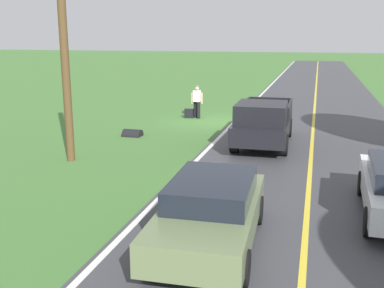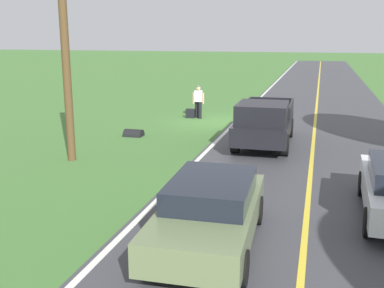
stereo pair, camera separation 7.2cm
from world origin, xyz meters
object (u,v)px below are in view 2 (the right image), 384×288
at_px(hitchhiker_walking, 198,100).
at_px(utility_pole_roadside, 66,55).
at_px(suitcase_carried, 190,113).
at_px(sedan_ahead_same_lane, 210,211).
at_px(pickup_truck_passing, 264,122).

bearing_deg(hitchhiker_walking, utility_pole_roadside, 77.22).
relative_size(hitchhiker_walking, suitcase_carried, 3.55).
xyz_separation_m(hitchhiker_walking, suitcase_carried, (0.41, 0.12, -0.73)).
bearing_deg(sedan_ahead_same_lane, utility_pole_roadside, -39.89).
bearing_deg(pickup_truck_passing, sedan_ahead_same_lane, 89.98).
distance_m(suitcase_carried, sedan_ahead_same_lane, 15.16).
relative_size(suitcase_carried, sedan_ahead_same_lane, 0.11).
distance_m(suitcase_carried, pickup_truck_passing, 6.95).
bearing_deg(hitchhiker_walking, suitcase_carried, 16.03).
bearing_deg(suitcase_carried, hitchhiker_walking, 100.86).
height_order(hitchhiker_walking, pickup_truck_passing, pickup_truck_passing).
xyz_separation_m(hitchhiker_walking, sedan_ahead_same_lane, (-4.10, 14.58, -0.23)).
bearing_deg(suitcase_carried, utility_pole_roadside, -15.67).
bearing_deg(utility_pole_roadside, pickup_truck_passing, -147.11).
distance_m(hitchhiker_walking, utility_pole_roadside, 9.98).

